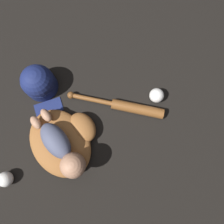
{
  "coord_description": "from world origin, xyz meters",
  "views": [
    {
      "loc": [
        0.19,
        0.09,
        1.02
      ],
      "look_at": [
        -0.01,
        0.21,
        0.06
      ],
      "focal_mm": 35.0,
      "sensor_mm": 36.0,
      "label": 1
    }
  ],
  "objects": [
    {
      "name": "baby_figure",
      "position": [
        0.03,
        -0.05,
        0.12
      ],
      "size": [
        0.34,
        0.13,
        0.1
      ],
      "color": "#4C516B",
      "rests_on": "baseball_glove"
    },
    {
      "name": "baseball_spare",
      "position": [
        0.01,
        -0.33,
        0.03
      ],
      "size": [
        0.07,
        0.07,
        0.07
      ],
      "color": "white",
      "rests_on": "ground"
    },
    {
      "name": "baseball_bat",
      "position": [
        0.0,
        0.29,
        0.02
      ],
      "size": [
        0.34,
        0.36,
        0.05
      ],
      "color": "brown",
      "rests_on": "ground"
    },
    {
      "name": "ground_plane",
      "position": [
        0.0,
        0.0,
        0.0
      ],
      "size": [
        6.0,
        6.0,
        0.0
      ],
      "primitive_type": "plane",
      "color": "black"
    },
    {
      "name": "baseball_glove",
      "position": [
        -0.01,
        -0.04,
        0.04
      ],
      "size": [
        0.35,
        0.32,
        0.07
      ],
      "color": "#935B2D",
      "rests_on": "ground"
    },
    {
      "name": "baseball_cap",
      "position": [
        -0.3,
        -0.01,
        0.06
      ],
      "size": [
        0.23,
        0.17,
        0.15
      ],
      "color": "navy",
      "rests_on": "ground"
    },
    {
      "name": "baseball",
      "position": [
        0.03,
        0.44,
        0.03
      ],
      "size": [
        0.07,
        0.07,
        0.07
      ],
      "color": "white",
      "rests_on": "ground"
    }
  ]
}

